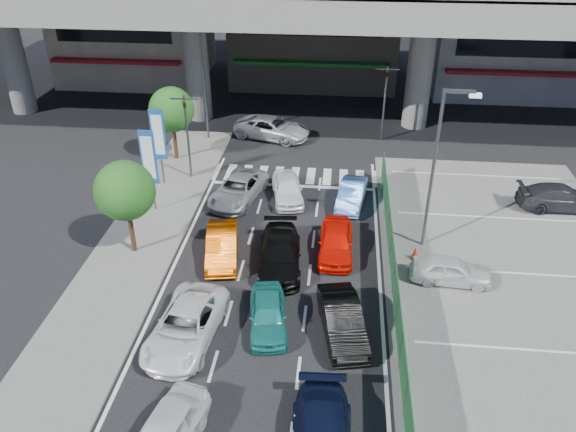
# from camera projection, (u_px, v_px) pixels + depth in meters

# --- Properties ---
(ground) EXTENTS (120.00, 120.00, 0.00)m
(ground) POSITION_uv_depth(u_px,v_px,m) (266.00, 316.00, 23.37)
(ground) COLOR black
(ground) RESTS_ON ground
(parking_lot) EXTENTS (12.00, 28.00, 0.06)m
(parking_lot) POSITION_uv_depth(u_px,v_px,m) (526.00, 302.00, 24.11)
(parking_lot) COLOR #585856
(parking_lot) RESTS_ON ground
(sidewalk_left) EXTENTS (4.00, 30.00, 0.12)m
(sidewalk_left) POSITION_uv_depth(u_px,v_px,m) (135.00, 251.00, 27.36)
(sidewalk_left) COLOR #585856
(sidewalk_left) RESTS_ON ground
(fence_run) EXTENTS (0.16, 22.00, 1.80)m
(fence_run) POSITION_uv_depth(u_px,v_px,m) (395.00, 292.00, 23.30)
(fence_run) COLOR #1D552B
(fence_run) RESTS_ON ground
(building_west) EXTENTS (12.00, 10.90, 13.00)m
(building_west) POSITION_uv_depth(u_px,v_px,m) (131.00, 2.00, 48.66)
(building_west) COLOR gray
(building_west) RESTS_ON ground
(building_east) EXTENTS (12.00, 10.90, 12.00)m
(building_east) POSITION_uv_depth(u_px,v_px,m) (509.00, 15.00, 46.15)
(building_east) COLOR gray
(building_east) RESTS_ON ground
(traffic_light_left) EXTENTS (1.60, 1.24, 5.20)m
(traffic_light_left) POSITION_uv_depth(u_px,v_px,m) (186.00, 117.00, 32.11)
(traffic_light_left) COLOR #595B60
(traffic_light_left) RESTS_ON ground
(traffic_light_right) EXTENTS (1.60, 1.24, 5.20)m
(traffic_light_right) POSITION_uv_depth(u_px,v_px,m) (386.00, 85.00, 37.06)
(traffic_light_right) COLOR #595B60
(traffic_light_right) RESTS_ON ground
(street_lamp_right) EXTENTS (1.65, 0.22, 8.00)m
(street_lamp_right) POSITION_uv_depth(u_px,v_px,m) (439.00, 158.00, 25.41)
(street_lamp_right) COLOR #595B60
(street_lamp_right) RESTS_ON ground
(street_lamp_left) EXTENTS (1.65, 0.22, 8.00)m
(street_lamp_left) POSITION_uv_depth(u_px,v_px,m) (206.00, 72.00, 36.80)
(street_lamp_left) COLOR #595B60
(street_lamp_left) RESTS_ON ground
(signboard_near) EXTENTS (0.80, 0.14, 4.70)m
(signboard_near) POSITION_uv_depth(u_px,v_px,m) (149.00, 160.00, 29.23)
(signboard_near) COLOR #595B60
(signboard_near) RESTS_ON ground
(signboard_far) EXTENTS (0.80, 0.14, 4.70)m
(signboard_far) POSITION_uv_depth(u_px,v_px,m) (158.00, 137.00, 31.82)
(signboard_far) COLOR #595B60
(signboard_far) RESTS_ON ground
(tree_near) EXTENTS (2.80, 2.80, 4.80)m
(tree_near) POSITION_uv_depth(u_px,v_px,m) (125.00, 191.00, 25.64)
(tree_near) COLOR #382314
(tree_near) RESTS_ON ground
(tree_far) EXTENTS (2.80, 2.80, 4.80)m
(tree_far) POSITION_uv_depth(u_px,v_px,m) (172.00, 110.00, 34.66)
(tree_far) COLOR #382314
(tree_far) RESTS_ON ground
(sedan_white_mid_left) EXTENTS (2.79, 5.17, 1.38)m
(sedan_white_mid_left) POSITION_uv_depth(u_px,v_px,m) (186.00, 326.00, 21.86)
(sedan_white_mid_left) COLOR white
(sedan_white_mid_left) RESTS_ON ground
(taxi_teal_mid) EXTENTS (2.04, 3.87, 1.26)m
(taxi_teal_mid) POSITION_uv_depth(u_px,v_px,m) (268.00, 314.00, 22.53)
(taxi_teal_mid) COLOR teal
(taxi_teal_mid) RESTS_ON ground
(hatch_black_mid_right) EXTENTS (2.29, 4.40, 1.38)m
(hatch_black_mid_right) POSITION_uv_depth(u_px,v_px,m) (342.00, 320.00, 22.11)
(hatch_black_mid_right) COLOR black
(hatch_black_mid_right) RESTS_ON ground
(taxi_orange_left) EXTENTS (2.08, 4.26, 1.35)m
(taxi_orange_left) POSITION_uv_depth(u_px,v_px,m) (222.00, 246.00, 26.64)
(taxi_orange_left) COLOR #C64B01
(taxi_orange_left) RESTS_ON ground
(sedan_black_mid) EXTENTS (2.38, 4.92, 1.38)m
(sedan_black_mid) POSITION_uv_depth(u_px,v_px,m) (280.00, 254.00, 26.04)
(sedan_black_mid) COLOR black
(sedan_black_mid) RESTS_ON ground
(taxi_orange_right) EXTENTS (1.63, 4.05, 1.38)m
(taxi_orange_right) POSITION_uv_depth(u_px,v_px,m) (336.00, 241.00, 26.94)
(taxi_orange_right) COLOR #F81305
(taxi_orange_right) RESTS_ON ground
(wagon_silver_front_left) EXTENTS (3.17, 5.09, 1.31)m
(wagon_silver_front_left) POSITION_uv_depth(u_px,v_px,m) (238.00, 189.00, 31.51)
(wagon_silver_front_left) COLOR #999DA0
(wagon_silver_front_left) RESTS_ON ground
(sedan_white_front_mid) EXTENTS (2.33, 4.17, 1.34)m
(sedan_white_front_mid) POSITION_uv_depth(u_px,v_px,m) (287.00, 189.00, 31.56)
(sedan_white_front_mid) COLOR white
(sedan_white_front_mid) RESTS_ON ground
(kei_truck_front_right) EXTENTS (1.85, 3.95, 1.25)m
(kei_truck_front_right) POSITION_uv_depth(u_px,v_px,m) (351.00, 194.00, 31.08)
(kei_truck_front_right) COLOR #538CE5
(kei_truck_front_right) RESTS_ON ground
(crossing_wagon_silver) EXTENTS (5.75, 3.81, 1.47)m
(crossing_wagon_silver) POSITION_uv_depth(u_px,v_px,m) (272.00, 128.00, 39.07)
(crossing_wagon_silver) COLOR #BABCC2
(crossing_wagon_silver) RESTS_ON ground
(parked_sedan_white) EXTENTS (3.68, 1.71, 1.22)m
(parked_sedan_white) POSITION_uv_depth(u_px,v_px,m) (451.00, 270.00, 24.99)
(parked_sedan_white) COLOR silver
(parked_sedan_white) RESTS_ON parking_lot
(parked_sedan_dgrey) EXTENTS (4.67, 2.01, 1.34)m
(parked_sedan_dgrey) POSITION_uv_depth(u_px,v_px,m) (561.00, 197.00, 30.57)
(parked_sedan_dgrey) COLOR #2E2F34
(parked_sedan_dgrey) RESTS_ON parking_lot
(traffic_cone) EXTENTS (0.43, 0.43, 0.71)m
(traffic_cone) POSITION_uv_depth(u_px,v_px,m) (415.00, 253.00, 26.57)
(traffic_cone) COLOR #F5330D
(traffic_cone) RESTS_ON parking_lot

